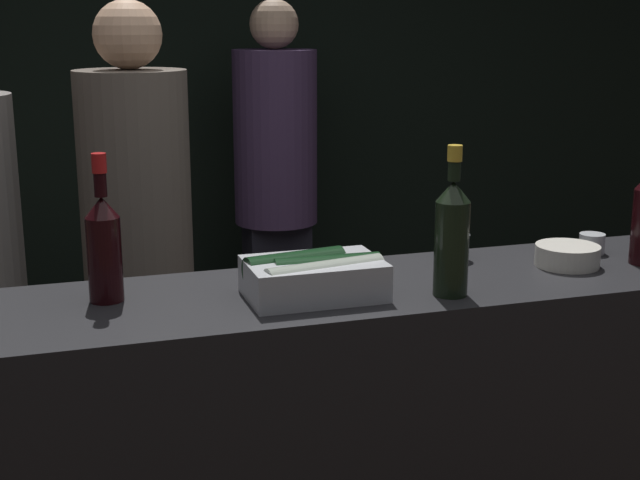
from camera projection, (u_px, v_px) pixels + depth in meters
wall_back_chalkboard at (178, 87)px, 4.25m from camera, size 6.40×0.06×2.80m
bar_counter at (323, 479)px, 2.36m from camera, size 2.39×0.50×1.05m
ice_bin_with_bottles at (314, 275)px, 2.15m from camera, size 0.33×0.22×0.10m
bowl_white at (567, 255)px, 2.43m from camera, size 0.17×0.17×0.06m
wine_glass at (455, 223)px, 2.48m from camera, size 0.09×0.09×0.15m
candle_votive at (592, 243)px, 2.56m from camera, size 0.07×0.07×0.06m
champagne_bottle at (452, 234)px, 2.15m from camera, size 0.08×0.08×0.37m
red_wine_bottle_tall at (104, 243)px, 2.10m from camera, size 0.08×0.08×0.36m
person_in_hoodie at (276, 184)px, 3.94m from camera, size 0.37×0.37×1.80m
person_blond_tee at (138, 250)px, 2.85m from camera, size 0.35×0.35×1.77m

